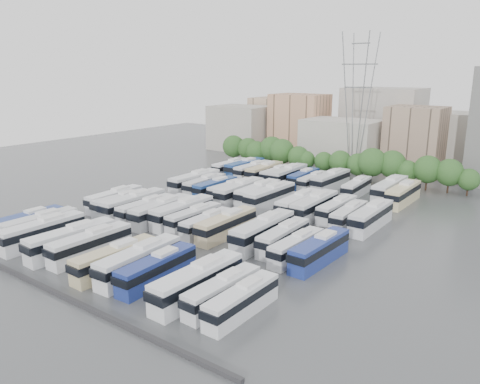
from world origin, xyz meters
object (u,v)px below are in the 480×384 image
Objects in this scene: bus_r1_s12 at (297,247)px; bus_r2_s3 at (216,187)px; bus_r1_s8 at (226,225)px; bus_r3_s13 at (403,194)px; bus_r2_s6 at (258,193)px; bus_r3_s1 at (245,167)px; bus_r0_s8 at (139,261)px; bus_r1_s3 at (146,209)px; bus_r2_s13 at (371,217)px; bus_r0_s1 at (40,225)px; bus_r1_s1 at (122,203)px; bus_r1_s11 at (283,237)px; electricity_pylon at (357,98)px; bus_r0_s12 at (222,291)px; bus_r3_s6 at (303,178)px; bus_r0_s11 at (198,282)px; bus_r3_s12 at (390,189)px; bus_r0_s5 at (91,244)px; bus_r2_s5 at (239,192)px; bus_r1_s5 at (182,212)px; bus_r3_s4 at (277,174)px; bus_r3_s3 at (264,172)px; bus_r2_s7 at (270,196)px; bus_r2_s2 at (205,185)px; bus_r3_s0 at (231,167)px; bus_r1_s6 at (194,218)px; bus_r1_s2 at (134,204)px; bus_r3_s2 at (253,170)px; bus_r1_s0 at (115,199)px; bus_r0_s9 at (157,269)px; bus_r2_s1 at (195,181)px; bus_r3_s10 at (356,187)px; bus_r2_s4 at (230,190)px; bus_r3_s7 at (313,181)px; bus_r1_s7 at (207,223)px; bus_r1_s13 at (320,250)px; bus_r2_s12 at (349,215)px; bus_r2_s10 at (314,206)px; bus_r0_s4 at (71,240)px; bus_r1_s4 at (161,211)px; bus_r2_s9 at (299,204)px.

bus_r2_s3 is (-29.89, 18.92, 0.08)m from bus_r1_s12.
bus_r3_s13 is (16.19, 34.84, 0.10)m from bus_r1_s8.
bus_r2_s6 reaches higher than bus_r3_s1.
bus_r3_s13 is (3.02, 36.03, 0.31)m from bus_r1_s12.
bus_r1_s3 is (-16.61, 16.46, -0.15)m from bus_r0_s8.
bus_r2_s13 is (33.36, -0.64, 0.21)m from bus_r2_s3.
bus_r0_s1 reaches higher than bus_r1_s1.
bus_r0_s8 is 1.11× the size of bus_r1_s11.
electricity_pylon reaches higher than bus_r2_s13.
electricity_pylon is 3.03× the size of bus_r0_s12.
bus_r3_s6 is at bearing 100.32° from bus_r1_s8.
bus_r0_s1 is 0.92× the size of bus_r0_s11.
bus_r0_s5 is at bearing -112.38° from bus_r3_s12.
bus_r2_s5 is at bearing -100.35° from electricity_pylon.
bus_r3_s4 is at bearing 95.43° from bus_r1_s5.
bus_r3_s3 is 1.13× the size of bus_r3_s6.
bus_r3_s1 is at bearing 137.76° from bus_r2_s7.
bus_r2_s2 is 0.92× the size of bus_r2_s13.
bus_r2_s7 is 1.11× the size of bus_r3_s0.
bus_r2_s5 is (-3.22, 16.94, 0.35)m from bus_r1_s6.
bus_r2_s5 reaches higher than bus_r1_s2.
bus_r3_s1 is (-20.14, -18.83, -16.66)m from electricity_pylon.
bus_r2_s13 is 41.06m from bus_r3_s2.
bus_r1_s0 is 0.92× the size of bus_r1_s5.
bus_r0_s5 is 1.04× the size of bus_r0_s9.
bus_r0_s11 is 0.99× the size of bus_r2_s7.
bus_r3_s10 is (29.54, 16.69, -0.31)m from bus_r2_s1.
bus_r1_s0 is 1.07× the size of bus_r2_s4.
bus_r3_s7 is (9.79, 17.40, -0.05)m from bus_r2_s4.
bus_r0_s5 is at bearing -98.35° from bus_r2_s7.
bus_r1_s7 is 38.03m from bus_r3_s4.
bus_r1_s13 is at bearing -15.15° from bus_r1_s11.
bus_r3_s10 is at bearing -164.75° from bus_r3_s12.
bus_r2_s12 is 1.00× the size of bus_r3_s4.
bus_r0_s11 is at bearing -3.16° from bus_r0_s9.
bus_r2_s10 is (-6.74, 18.05, 0.34)m from bus_r1_s12.
bus_r2_s5 is at bearing -135.68° from bus_r3_s10.
bus_r2_s6 is at bearing 52.58° from bus_r1_s1.
bus_r1_s1 reaches higher than bus_r2_s12.
bus_r0_s12 is at bearing 4.60° from bus_r0_s4.
bus_r2_s2 is 17.81m from bus_r3_s2.
bus_r1_s4 is at bearing -62.97° from bus_r2_s1.
bus_r0_s4 reaches higher than bus_r1_s8.
bus_r2_s2 is 0.92× the size of bus_r3_s1.
bus_r2_s10 reaches higher than bus_r1_s13.
bus_r1_s2 reaches higher than bus_r3_s4.
bus_r3_s10 is at bearing 0.44° from bus_r3_s2.
bus_r2_s4 is at bearing 146.01° from bus_r1_s12.
bus_r1_s13 is 1.13× the size of bus_r3_s7.
bus_r2_s9 reaches higher than bus_r3_s0.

